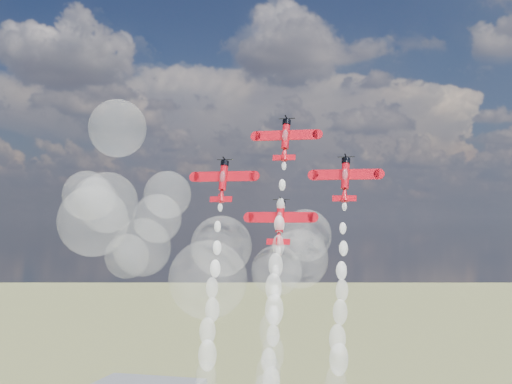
{
  "coord_description": "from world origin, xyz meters",
  "views": [
    {
      "loc": [
        20.82,
        -139.49,
        92.4
      ],
      "look_at": [
        -19.87,
        9.86,
        97.8
      ],
      "focal_mm": 50.0,
      "sensor_mm": 36.0,
      "label": 1
    }
  ],
  "objects_px": {
    "plane_right": "(345,178)",
    "plane_slot": "(280,221)",
    "plane_left": "(223,180)",
    "plane_lead": "(286,139)"
  },
  "relations": [
    {
      "from": "plane_lead",
      "to": "plane_left",
      "type": "bearing_deg",
      "value": -168.56
    },
    {
      "from": "plane_lead",
      "to": "plane_right",
      "type": "xyz_separation_m",
      "value": [
        13.5,
        -2.73,
        -9.05
      ]
    },
    {
      "from": "plane_left",
      "to": "plane_right",
      "type": "xyz_separation_m",
      "value": [
        27.01,
        0.0,
        0.0
      ]
    },
    {
      "from": "plane_right",
      "to": "plane_slot",
      "type": "xyz_separation_m",
      "value": [
        -13.5,
        -2.73,
        -9.05
      ]
    },
    {
      "from": "plane_left",
      "to": "plane_slot",
      "type": "relative_size",
      "value": 1.0
    },
    {
      "from": "plane_left",
      "to": "plane_right",
      "type": "height_order",
      "value": "same"
    },
    {
      "from": "plane_left",
      "to": "plane_slot",
      "type": "bearing_deg",
      "value": -11.44
    },
    {
      "from": "plane_right",
      "to": "plane_slot",
      "type": "height_order",
      "value": "plane_right"
    },
    {
      "from": "plane_lead",
      "to": "plane_slot",
      "type": "bearing_deg",
      "value": -90.0
    },
    {
      "from": "plane_right",
      "to": "plane_left",
      "type": "bearing_deg",
      "value": 180.0
    }
  ]
}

